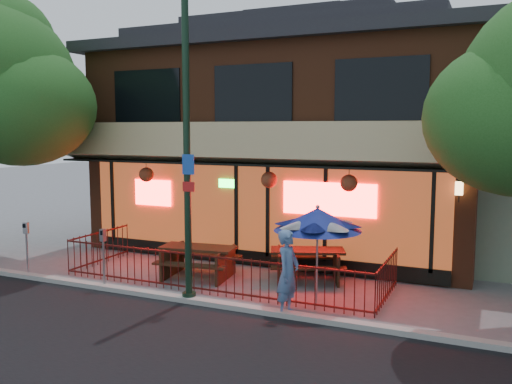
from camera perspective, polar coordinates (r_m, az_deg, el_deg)
ground at (r=13.30m, az=-6.15°, el=-10.83°), size 80.00×80.00×0.00m
curb at (r=12.88m, az=-7.29°, el=-11.16°), size 80.00×0.25×0.12m
restaurant_building at (r=19.16m, az=4.55°, el=7.06°), size 12.96×9.49×8.05m
patio_fence at (r=13.55m, az=-5.10°, el=-7.71°), size 8.44×2.62×1.00m
street_light at (r=12.37m, az=-7.26°, el=2.71°), size 0.43×0.32×7.00m
picnic_table_left at (r=14.73m, az=-6.08°, el=-6.83°), size 2.18×1.78×0.85m
picnic_table_right at (r=14.49m, az=5.43°, el=-7.12°), size 2.34×2.09×0.83m
patio_umbrella at (r=12.38m, az=6.50°, el=-2.89°), size 2.00×1.99×2.28m
pedestrian at (r=11.72m, az=3.38°, el=-8.48°), size 0.50×0.71×1.86m
parking_meter_near at (r=14.11m, az=-15.77°, el=-5.72°), size 0.15×0.14×1.51m
parking_meter_far at (r=15.88m, az=-23.01°, el=-4.67°), size 0.16×0.15×1.50m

